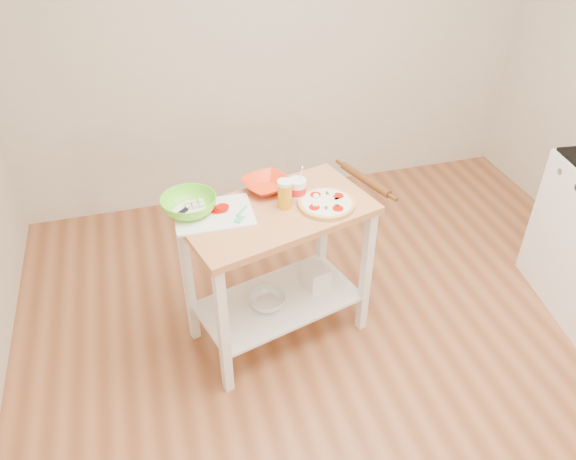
{
  "coord_description": "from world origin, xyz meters",
  "views": [
    {
      "loc": [
        -1.03,
        -1.71,
        2.54
      ],
      "look_at": [
        -0.37,
        0.59,
        0.79
      ],
      "focal_mm": 35.0,
      "sensor_mm": 36.0,
      "label": 1
    }
  ],
  "objects_px": {
    "prep_island": "(278,249)",
    "yogurt_tub": "(297,189)",
    "orange_bowl": "(266,185)",
    "shelf_bin": "(316,277)",
    "knife": "(188,208)",
    "shelf_glass_bowl": "(268,301)",
    "rolling_pin": "(365,180)",
    "beer_pint": "(285,194)",
    "pizza": "(326,203)",
    "cutting_board": "(213,213)",
    "green_bowl": "(189,205)",
    "spatula": "(241,215)"
  },
  "relations": [
    {
      "from": "shelf_bin",
      "to": "green_bowl",
      "type": "bearing_deg",
      "value": 176.58
    },
    {
      "from": "yogurt_tub",
      "to": "beer_pint",
      "type": "bearing_deg",
      "value": -144.69
    },
    {
      "from": "beer_pint",
      "to": "spatula",
      "type": "bearing_deg",
      "value": -172.45
    },
    {
      "from": "prep_island",
      "to": "yogurt_tub",
      "type": "distance_m",
      "value": 0.35
    },
    {
      "from": "spatula",
      "to": "green_bowl",
      "type": "xyz_separation_m",
      "value": [
        -0.24,
        0.12,
        0.03
      ]
    },
    {
      "from": "prep_island",
      "to": "cutting_board",
      "type": "height_order",
      "value": "cutting_board"
    },
    {
      "from": "pizza",
      "to": "beer_pint",
      "type": "distance_m",
      "value": 0.23
    },
    {
      "from": "beer_pint",
      "to": "shelf_glass_bowl",
      "type": "height_order",
      "value": "beer_pint"
    },
    {
      "from": "cutting_board",
      "to": "green_bowl",
      "type": "bearing_deg",
      "value": 155.98
    },
    {
      "from": "pizza",
      "to": "cutting_board",
      "type": "xyz_separation_m",
      "value": [
        -0.59,
        0.08,
        -0.01
      ]
    },
    {
      "from": "pizza",
      "to": "orange_bowl",
      "type": "bearing_deg",
      "value": 137.23
    },
    {
      "from": "orange_bowl",
      "to": "pizza",
      "type": "bearing_deg",
      "value": -42.77
    },
    {
      "from": "spatula",
      "to": "beer_pint",
      "type": "distance_m",
      "value": 0.25
    },
    {
      "from": "knife",
      "to": "green_bowl",
      "type": "distance_m",
      "value": 0.03
    },
    {
      "from": "yogurt_tub",
      "to": "rolling_pin",
      "type": "distance_m",
      "value": 0.41
    },
    {
      "from": "yogurt_tub",
      "to": "shelf_bin",
      "type": "relative_size",
      "value": 1.55
    },
    {
      "from": "prep_island",
      "to": "orange_bowl",
      "type": "relative_size",
      "value": 4.48
    },
    {
      "from": "spatula",
      "to": "green_bowl",
      "type": "bearing_deg",
      "value": 105.48
    },
    {
      "from": "green_bowl",
      "to": "cutting_board",
      "type": "bearing_deg",
      "value": -25.56
    },
    {
      "from": "orange_bowl",
      "to": "yogurt_tub",
      "type": "distance_m",
      "value": 0.19
    },
    {
      "from": "yogurt_tub",
      "to": "shelf_bin",
      "type": "height_order",
      "value": "yogurt_tub"
    },
    {
      "from": "spatula",
      "to": "knife",
      "type": "height_order",
      "value": "knife"
    },
    {
      "from": "spatula",
      "to": "shelf_bin",
      "type": "bearing_deg",
      "value": -39.35
    },
    {
      "from": "orange_bowl",
      "to": "prep_island",
      "type": "bearing_deg",
      "value": -88.62
    },
    {
      "from": "rolling_pin",
      "to": "shelf_bin",
      "type": "xyz_separation_m",
      "value": [
        -0.29,
        -0.06,
        -0.6
      ]
    },
    {
      "from": "pizza",
      "to": "cutting_board",
      "type": "bearing_deg",
      "value": 172.0
    },
    {
      "from": "beer_pint",
      "to": "rolling_pin",
      "type": "height_order",
      "value": "beer_pint"
    },
    {
      "from": "prep_island",
      "to": "rolling_pin",
      "type": "xyz_separation_m",
      "value": [
        0.54,
        0.12,
        0.28
      ]
    },
    {
      "from": "cutting_board",
      "to": "beer_pint",
      "type": "relative_size",
      "value": 2.6
    },
    {
      "from": "knife",
      "to": "rolling_pin",
      "type": "xyz_separation_m",
      "value": [
        0.99,
        0.0,
        0.01
      ]
    },
    {
      "from": "shelf_bin",
      "to": "pizza",
      "type": "bearing_deg",
      "value": -86.69
    },
    {
      "from": "green_bowl",
      "to": "rolling_pin",
      "type": "xyz_separation_m",
      "value": [
        0.98,
        0.02,
        -0.02
      ]
    },
    {
      "from": "knife",
      "to": "shelf_glass_bowl",
      "type": "distance_m",
      "value": 0.74
    },
    {
      "from": "pizza",
      "to": "shelf_bin",
      "type": "bearing_deg",
      "value": 93.31
    },
    {
      "from": "green_bowl",
      "to": "rolling_pin",
      "type": "relative_size",
      "value": 0.75
    },
    {
      "from": "knife",
      "to": "shelf_bin",
      "type": "bearing_deg",
      "value": -46.67
    },
    {
      "from": "rolling_pin",
      "to": "shelf_glass_bowl",
      "type": "xyz_separation_m",
      "value": [
        -0.61,
        -0.15,
        -0.63
      ]
    },
    {
      "from": "spatula",
      "to": "rolling_pin",
      "type": "bearing_deg",
      "value": -38.26
    },
    {
      "from": "rolling_pin",
      "to": "orange_bowl",
      "type": "bearing_deg",
      "value": 171.16
    },
    {
      "from": "beer_pint",
      "to": "rolling_pin",
      "type": "distance_m",
      "value": 0.51
    },
    {
      "from": "knife",
      "to": "beer_pint",
      "type": "height_order",
      "value": "beer_pint"
    },
    {
      "from": "cutting_board",
      "to": "beer_pint",
      "type": "distance_m",
      "value": 0.38
    },
    {
      "from": "spatula",
      "to": "shelf_bin",
      "type": "relative_size",
      "value": 1.09
    },
    {
      "from": "yogurt_tub",
      "to": "cutting_board",
      "type": "bearing_deg",
      "value": -176.47
    },
    {
      "from": "prep_island",
      "to": "pizza",
      "type": "xyz_separation_m",
      "value": [
        0.26,
        -0.04,
        0.28
      ]
    },
    {
      "from": "cutting_board",
      "to": "beer_pint",
      "type": "xyz_separation_m",
      "value": [
        0.38,
        -0.03,
        0.07
      ]
    },
    {
      "from": "shelf_bin",
      "to": "shelf_glass_bowl",
      "type": "bearing_deg",
      "value": -165.13
    },
    {
      "from": "cutting_board",
      "to": "shelf_glass_bowl",
      "type": "height_order",
      "value": "cutting_board"
    },
    {
      "from": "spatula",
      "to": "orange_bowl",
      "type": "relative_size",
      "value": 0.59
    },
    {
      "from": "green_bowl",
      "to": "yogurt_tub",
      "type": "distance_m",
      "value": 0.57
    }
  ]
}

